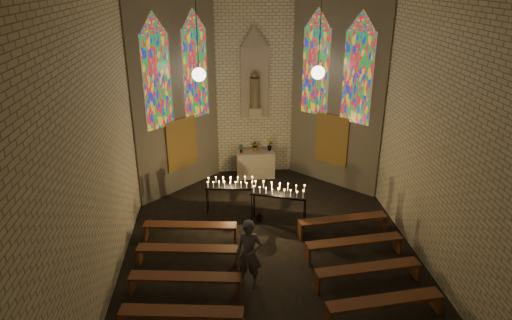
% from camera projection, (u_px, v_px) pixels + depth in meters
% --- Properties ---
extents(floor, '(12.00, 12.00, 0.00)m').
position_uv_depth(floor, '(272.00, 260.00, 12.31)').
color(floor, black).
rests_on(floor, ground).
extents(room, '(8.22, 12.43, 7.00)m').
position_uv_depth(room, '(261.00, 94.00, 13.99)').
color(room, beige).
rests_on(room, ground).
extents(altar, '(1.40, 0.60, 1.00)m').
position_uv_depth(altar, '(256.00, 164.00, 17.13)').
color(altar, '#B5AD93').
rests_on(altar, ground).
extents(flower_vase_left, '(0.19, 0.13, 0.35)m').
position_uv_depth(flower_vase_left, '(241.00, 148.00, 16.77)').
color(flower_vase_left, '#4C723F').
rests_on(flower_vase_left, altar).
extents(flower_vase_center, '(0.39, 0.34, 0.42)m').
position_uv_depth(flower_vase_center, '(256.00, 146.00, 16.95)').
color(flower_vase_center, '#4C723F').
rests_on(flower_vase_center, altar).
extents(flower_vase_right, '(0.25, 0.22, 0.38)m').
position_uv_depth(flower_vase_right, '(270.00, 146.00, 17.00)').
color(flower_vase_right, '#4C723F').
rests_on(flower_vase_right, altar).
extents(aisle_flower_pot, '(0.24, 0.24, 0.39)m').
position_uv_depth(aisle_flower_pot, '(259.00, 215.00, 14.18)').
color(aisle_flower_pot, '#4C723F').
rests_on(aisle_flower_pot, ground).
extents(votive_stand_left, '(1.61, 0.54, 1.16)m').
position_uv_depth(votive_stand_left, '(230.00, 185.00, 14.34)').
color(votive_stand_left, black).
rests_on(votive_stand_left, ground).
extents(votive_stand_right, '(1.76, 0.94, 1.26)m').
position_uv_depth(votive_stand_right, '(279.00, 192.00, 13.69)').
color(votive_stand_right, black).
rests_on(votive_stand_right, ground).
extents(pew_left_0, '(2.69, 0.68, 0.51)m').
position_uv_depth(pew_left_0, '(190.00, 227.00, 13.07)').
color(pew_left_0, '#582D19').
rests_on(pew_left_0, ground).
extents(pew_right_0, '(2.69, 0.68, 0.51)m').
position_uv_depth(pew_right_0, '(343.00, 221.00, 13.41)').
color(pew_right_0, '#582D19').
rests_on(pew_right_0, ground).
extents(pew_left_1, '(2.69, 0.68, 0.51)m').
position_uv_depth(pew_left_1, '(188.00, 251.00, 11.97)').
color(pew_left_1, '#582D19').
rests_on(pew_left_1, ground).
extents(pew_right_1, '(2.69, 0.68, 0.51)m').
position_uv_depth(pew_right_1, '(354.00, 243.00, 12.30)').
color(pew_right_1, '#582D19').
rests_on(pew_right_1, ground).
extents(pew_left_2, '(2.69, 0.68, 0.51)m').
position_uv_depth(pew_left_2, '(185.00, 279.00, 10.86)').
color(pew_left_2, '#582D19').
rests_on(pew_left_2, ground).
extents(pew_right_2, '(2.69, 0.68, 0.51)m').
position_uv_depth(pew_right_2, '(368.00, 270.00, 11.20)').
color(pew_right_2, '#582D19').
rests_on(pew_right_2, ground).
extents(pew_left_3, '(2.69, 0.68, 0.51)m').
position_uv_depth(pew_left_3, '(182.00, 314.00, 9.76)').
color(pew_left_3, '#582D19').
rests_on(pew_left_3, ground).
extents(pew_right_3, '(2.69, 0.68, 0.51)m').
position_uv_depth(pew_right_3, '(385.00, 303.00, 10.10)').
color(pew_right_3, '#582D19').
rests_on(pew_right_3, ground).
extents(visitor, '(0.74, 0.59, 1.78)m').
position_uv_depth(visitor, '(249.00, 254.00, 11.01)').
color(visitor, '#504E59').
rests_on(visitor, ground).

